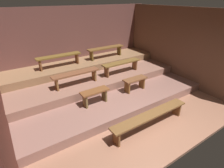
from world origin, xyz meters
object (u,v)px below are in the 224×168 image
(bench_floor_center, at_px, (151,116))
(bench_upper_left, at_px, (59,58))
(bench_middle_right, at_px, (121,64))
(bench_upper_right, at_px, (106,49))
(bench_lower_left, at_px, (95,94))
(bench_lower_right, at_px, (135,82))
(bench_middle_left, at_px, (76,75))

(bench_floor_center, distance_m, bench_upper_left, 3.82)
(bench_middle_right, relative_size, bench_upper_right, 0.96)
(bench_lower_left, xyz_separation_m, bench_upper_right, (1.72, 2.17, 0.54))
(bench_upper_right, bearing_deg, bench_floor_center, -104.45)
(bench_floor_center, relative_size, bench_upper_left, 1.47)
(bench_lower_right, bearing_deg, bench_middle_right, 81.59)
(bench_upper_right, bearing_deg, bench_lower_left, -128.43)
(bench_lower_right, xyz_separation_m, bench_upper_right, (0.24, 2.17, 0.54))
(bench_floor_center, relative_size, bench_middle_right, 1.54)
(bench_upper_left, distance_m, bench_upper_right, 1.96)
(bench_middle_left, distance_m, bench_upper_right, 2.24)
(bench_middle_left, height_order, bench_upper_right, bench_upper_right)
(bench_lower_right, xyz_separation_m, bench_middle_right, (0.14, 0.95, 0.28))
(bench_lower_right, relative_size, bench_upper_right, 0.52)
(bench_floor_center, xyz_separation_m, bench_middle_left, (-0.93, 2.39, 0.49))
(bench_floor_center, distance_m, bench_lower_right, 1.61)
(bench_lower_right, bearing_deg, bench_middle_left, 149.70)
(bench_middle_left, bearing_deg, bench_middle_right, 0.00)
(bench_floor_center, height_order, bench_middle_left, bench_middle_left)
(bench_lower_right, xyz_separation_m, bench_middle_left, (-1.62, 0.95, 0.28))
(bench_lower_right, relative_size, bench_middle_right, 0.54)
(bench_middle_left, height_order, bench_upper_left, bench_upper_left)
(bench_lower_left, relative_size, bench_lower_right, 1.00)
(bench_lower_right, bearing_deg, bench_lower_left, 180.00)
(bench_floor_center, xyz_separation_m, bench_lower_right, (0.69, 1.44, 0.20))
(bench_lower_left, height_order, bench_lower_right, same)
(bench_floor_center, relative_size, bench_lower_left, 2.82)
(bench_lower_left, height_order, bench_middle_right, bench_middle_right)
(bench_upper_left, xyz_separation_m, bench_upper_right, (1.96, 0.00, 0.00))
(bench_middle_right, bearing_deg, bench_lower_right, -98.41)
(bench_floor_center, bearing_deg, bench_lower_right, 64.32)
(bench_middle_left, bearing_deg, bench_upper_left, 94.58)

